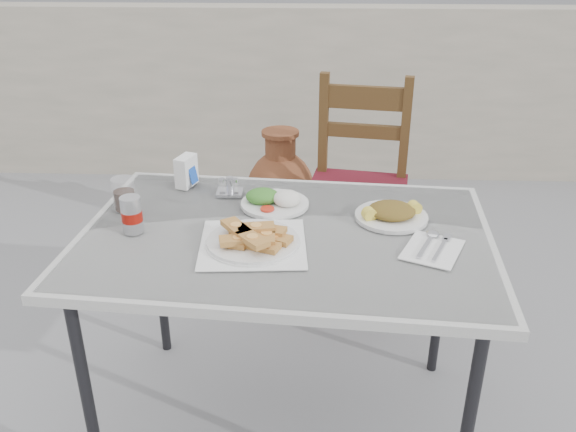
{
  "coord_description": "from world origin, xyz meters",
  "views": [
    {
      "loc": [
        0.11,
        -1.81,
        1.73
      ],
      "look_at": [
        0.03,
        -0.01,
        0.84
      ],
      "focal_mm": 38.0,
      "sensor_mm": 36.0,
      "label": 1
    }
  ],
  "objects_px": {
    "pide_plate": "(253,236)",
    "condiment_caddy": "(229,188)",
    "cafe_table": "(285,247)",
    "soda_can": "(132,214)",
    "chair": "(358,187)",
    "napkin_holder": "(186,171)",
    "terracotta_urn": "(281,193)",
    "cola_glass": "(124,196)",
    "salad_chopped_plate": "(392,213)",
    "salad_rice_plate": "(274,200)"
  },
  "relations": [
    {
      "from": "soda_can",
      "to": "napkin_holder",
      "type": "relative_size",
      "value": 1.04
    },
    {
      "from": "pide_plate",
      "to": "napkin_holder",
      "type": "distance_m",
      "value": 0.54
    },
    {
      "from": "cola_glass",
      "to": "cafe_table",
      "type": "bearing_deg",
      "value": -14.59
    },
    {
      "from": "cafe_table",
      "to": "condiment_caddy",
      "type": "relative_size",
      "value": 14.54
    },
    {
      "from": "cafe_table",
      "to": "pide_plate",
      "type": "bearing_deg",
      "value": -137.3
    },
    {
      "from": "cafe_table",
      "to": "salad_rice_plate",
      "type": "height_order",
      "value": "salad_rice_plate"
    },
    {
      "from": "terracotta_urn",
      "to": "condiment_caddy",
      "type": "bearing_deg",
      "value": -96.5
    },
    {
      "from": "cola_glass",
      "to": "chair",
      "type": "height_order",
      "value": "chair"
    },
    {
      "from": "pide_plate",
      "to": "condiment_caddy",
      "type": "bearing_deg",
      "value": 107.76
    },
    {
      "from": "cola_glass",
      "to": "condiment_caddy",
      "type": "bearing_deg",
      "value": 22.27
    },
    {
      "from": "pide_plate",
      "to": "chair",
      "type": "distance_m",
      "value": 1.19
    },
    {
      "from": "salad_chopped_plate",
      "to": "soda_can",
      "type": "height_order",
      "value": "soda_can"
    },
    {
      "from": "napkin_holder",
      "to": "chair",
      "type": "height_order",
      "value": "chair"
    },
    {
      "from": "napkin_holder",
      "to": "chair",
      "type": "relative_size",
      "value": 0.11
    },
    {
      "from": "chair",
      "to": "cafe_table",
      "type": "bearing_deg",
      "value": -98.06
    },
    {
      "from": "cafe_table",
      "to": "condiment_caddy",
      "type": "distance_m",
      "value": 0.37
    },
    {
      "from": "salad_rice_plate",
      "to": "terracotta_urn",
      "type": "xyz_separation_m",
      "value": [
        -0.04,
        1.21,
        -0.51
      ]
    },
    {
      "from": "salad_rice_plate",
      "to": "condiment_caddy",
      "type": "relative_size",
      "value": 2.5
    },
    {
      "from": "cafe_table",
      "to": "soda_can",
      "type": "relative_size",
      "value": 11.59
    },
    {
      "from": "cafe_table",
      "to": "napkin_holder",
      "type": "relative_size",
      "value": 12.02
    },
    {
      "from": "cafe_table",
      "to": "pide_plate",
      "type": "height_order",
      "value": "pide_plate"
    },
    {
      "from": "pide_plate",
      "to": "salad_chopped_plate",
      "type": "height_order",
      "value": "pide_plate"
    },
    {
      "from": "napkin_holder",
      "to": "terracotta_urn",
      "type": "distance_m",
      "value": 1.21
    },
    {
      "from": "salad_chopped_plate",
      "to": "chair",
      "type": "height_order",
      "value": "chair"
    },
    {
      "from": "soda_can",
      "to": "condiment_caddy",
      "type": "relative_size",
      "value": 1.25
    },
    {
      "from": "salad_chopped_plate",
      "to": "cola_glass",
      "type": "height_order",
      "value": "cola_glass"
    },
    {
      "from": "napkin_holder",
      "to": "terracotta_urn",
      "type": "relative_size",
      "value": 0.17
    },
    {
      "from": "terracotta_urn",
      "to": "soda_can",
      "type": "bearing_deg",
      "value": -105.73
    },
    {
      "from": "pide_plate",
      "to": "chair",
      "type": "bearing_deg",
      "value": 69.34
    },
    {
      "from": "soda_can",
      "to": "napkin_holder",
      "type": "distance_m",
      "value": 0.4
    },
    {
      "from": "napkin_holder",
      "to": "terracotta_urn",
      "type": "bearing_deg",
      "value": 92.1
    },
    {
      "from": "cafe_table",
      "to": "salad_chopped_plate",
      "type": "bearing_deg",
      "value": 17.5
    },
    {
      "from": "cafe_table",
      "to": "napkin_holder",
      "type": "xyz_separation_m",
      "value": [
        -0.39,
        0.37,
        0.12
      ]
    },
    {
      "from": "pide_plate",
      "to": "soda_can",
      "type": "xyz_separation_m",
      "value": [
        -0.4,
        0.07,
        0.03
      ]
    },
    {
      "from": "napkin_holder",
      "to": "salad_chopped_plate",
      "type": "bearing_deg",
      "value": -0.71
    },
    {
      "from": "cafe_table",
      "to": "cola_glass",
      "type": "bearing_deg",
      "value": 165.41
    },
    {
      "from": "pide_plate",
      "to": "salad_chopped_plate",
      "type": "relative_size",
      "value": 1.41
    },
    {
      "from": "pide_plate",
      "to": "condiment_caddy",
      "type": "xyz_separation_m",
      "value": [
        -0.12,
        0.38,
        -0.01
      ]
    },
    {
      "from": "salad_rice_plate",
      "to": "terracotta_urn",
      "type": "distance_m",
      "value": 1.31
    },
    {
      "from": "cafe_table",
      "to": "salad_rice_plate",
      "type": "relative_size",
      "value": 5.82
    },
    {
      "from": "salad_chopped_plate",
      "to": "salad_rice_plate",
      "type": "bearing_deg",
      "value": 167.91
    },
    {
      "from": "salad_rice_plate",
      "to": "napkin_holder",
      "type": "relative_size",
      "value": 2.07
    },
    {
      "from": "salad_chopped_plate",
      "to": "chair",
      "type": "bearing_deg",
      "value": 92.85
    },
    {
      "from": "salad_chopped_plate",
      "to": "soda_can",
      "type": "xyz_separation_m",
      "value": [
        -0.85,
        -0.13,
        0.04
      ]
    },
    {
      "from": "salad_rice_plate",
      "to": "condiment_caddy",
      "type": "height_order",
      "value": "condiment_caddy"
    },
    {
      "from": "salad_chopped_plate",
      "to": "soda_can",
      "type": "relative_size",
      "value": 2.04
    },
    {
      "from": "salad_chopped_plate",
      "to": "chair",
      "type": "xyz_separation_m",
      "value": [
        -0.04,
        0.88,
        -0.28
      ]
    },
    {
      "from": "salad_rice_plate",
      "to": "chair",
      "type": "relative_size",
      "value": 0.23
    },
    {
      "from": "cola_glass",
      "to": "soda_can",
      "type": "bearing_deg",
      "value": -66.23
    },
    {
      "from": "cafe_table",
      "to": "condiment_caddy",
      "type": "height_order",
      "value": "condiment_caddy"
    }
  ]
}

